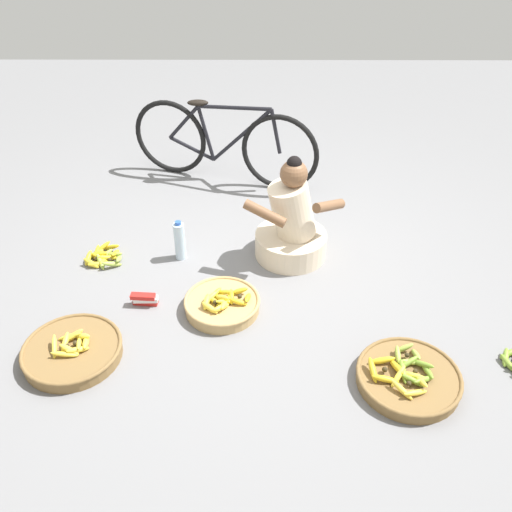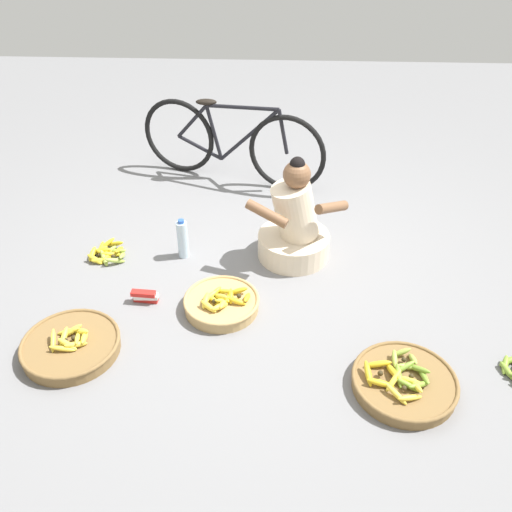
{
  "view_description": "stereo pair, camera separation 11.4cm",
  "coord_description": "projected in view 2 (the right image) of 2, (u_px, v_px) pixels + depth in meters",
  "views": [
    {
      "loc": [
        0.01,
        -3.04,
        2.43
      ],
      "look_at": [
        0.0,
        -0.2,
        0.35
      ],
      "focal_mm": 39.08,
      "sensor_mm": 36.0,
      "label": 1
    },
    {
      "loc": [
        0.13,
        -3.03,
        2.43
      ],
      "look_at": [
        0.0,
        -0.2,
        0.35
      ],
      "focal_mm": 39.08,
      "sensor_mm": 36.0,
      "label": 2
    }
  ],
  "objects": [
    {
      "name": "banana_basket_near_vendor",
      "position": [
        404.0,
        382.0,
        3.08
      ],
      "size": [
        0.59,
        0.59,
        0.15
      ],
      "color": "brown",
      "rests_on": "ground"
    },
    {
      "name": "packet_carton_stack",
      "position": [
        145.0,
        296.0,
        3.67
      ],
      "size": [
        0.18,
        0.08,
        0.09
      ],
      "color": "red",
      "rests_on": "ground"
    },
    {
      "name": "ground_plane",
      "position": [
        257.0,
        279.0,
        3.89
      ],
      "size": [
        10.0,
        10.0,
        0.0
      ],
      "primitive_type": "plane",
      "color": "slate"
    },
    {
      "name": "banana_basket_front_left",
      "position": [
        71.0,
        345.0,
        3.3
      ],
      "size": [
        0.59,
        0.59,
        0.15
      ],
      "color": "brown",
      "rests_on": "ground"
    },
    {
      "name": "banana_basket_back_left",
      "position": [
        222.0,
        303.0,
        3.61
      ],
      "size": [
        0.5,
        0.5,
        0.15
      ],
      "color": "tan",
      "rests_on": "ground"
    },
    {
      "name": "loose_bananas_front_right",
      "position": [
        107.0,
        253.0,
        4.08
      ],
      "size": [
        0.29,
        0.31,
        0.09
      ],
      "color": "#9EB747",
      "rests_on": "ground"
    },
    {
      "name": "vendor_woman_front",
      "position": [
        294.0,
        227.0,
        3.96
      ],
      "size": [
        0.73,
        0.52,
        0.8
      ],
      "color": "beige",
      "rests_on": "ground"
    },
    {
      "name": "bicycle_leaning",
      "position": [
        231.0,
        143.0,
        4.85
      ],
      "size": [
        1.64,
        0.56,
        0.73
      ],
      "color": "black",
      "rests_on": "ground"
    },
    {
      "name": "water_bottle",
      "position": [
        183.0,
        239.0,
        4.03
      ],
      "size": [
        0.08,
        0.08,
        0.31
      ],
      "color": "silver",
      "rests_on": "ground"
    }
  ]
}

